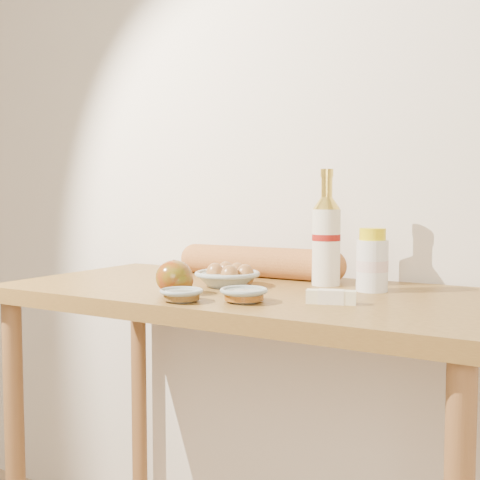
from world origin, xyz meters
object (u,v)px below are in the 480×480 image
Objects in this scene: bourbon_bottle at (326,238)px; table at (246,338)px; baguette at (259,262)px; egg_bowl at (229,277)px; cream_bottle at (372,262)px.

table is at bearing -153.00° from bourbon_bottle.
baguette is at bearing 109.69° from table.
bourbon_bottle reaches higher than egg_bowl.
cream_bottle is 0.70× the size of egg_bowl.
bourbon_bottle is (0.15, 0.14, 0.24)m from table.
egg_bowl is at bearing -170.51° from cream_bottle.
baguette is (-0.35, 0.09, -0.03)m from cream_bottle.
egg_bowl is at bearing -85.04° from baguette.
cream_bottle is at bearing 17.04° from egg_bowl.
egg_bowl is 0.19m from baguette.
baguette reaches higher than egg_bowl.
egg_bowl is (-0.05, 0.00, 0.15)m from table.
table is at bearing -166.96° from cream_bottle.
baguette is (-0.22, 0.05, -0.08)m from bourbon_bottle.
cream_bottle reaches higher than table.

